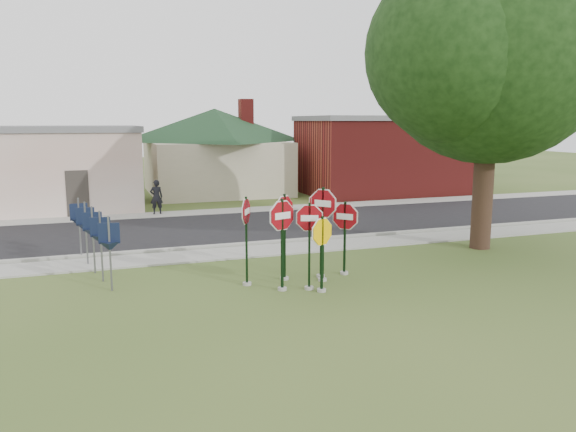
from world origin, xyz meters
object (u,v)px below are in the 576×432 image
object	(u,v)px
stop_sign_center	(309,235)
stop_sign_left	(282,231)
pedestrian	(156,197)
oak_tree	(491,46)
stop_sign_yellow	(322,245)

from	to	relation	value
stop_sign_center	stop_sign_left	bearing A→B (deg)	167.58
pedestrian	stop_sign_left	bearing A→B (deg)	97.31
stop_sign_center	oak_tree	xyz separation A→B (m)	(7.53, 2.62, 5.43)
stop_sign_center	stop_sign_left	world-z (taller)	stop_sign_left
stop_sign_center	stop_sign_left	xyz separation A→B (m)	(-0.70, 0.15, 0.12)
stop_sign_yellow	pedestrian	distance (m)	14.16
stop_sign_yellow	pedestrian	world-z (taller)	stop_sign_yellow
stop_sign_yellow	oak_tree	distance (m)	9.69
stop_sign_left	oak_tree	size ratio (longest dim) A/B	0.22
stop_sign_left	pedestrian	size ratio (longest dim) A/B	1.57
stop_sign_left	pedestrian	distance (m)	13.57
stop_sign_center	oak_tree	size ratio (longest dim) A/B	0.21
stop_sign_yellow	oak_tree	size ratio (longest dim) A/B	0.18
stop_sign_center	pedestrian	xyz separation A→B (m)	(-2.46, 13.59, -0.60)
stop_sign_center	pedestrian	size ratio (longest dim) A/B	1.49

